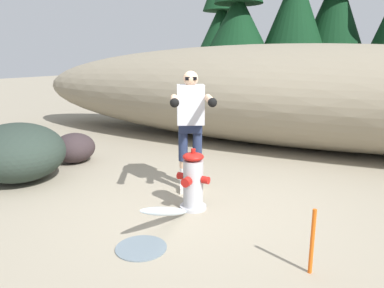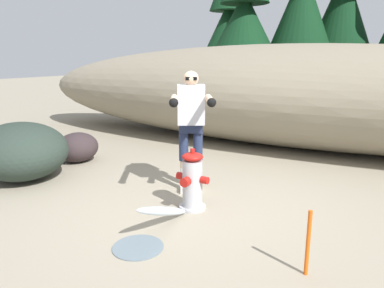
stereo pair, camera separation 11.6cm
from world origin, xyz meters
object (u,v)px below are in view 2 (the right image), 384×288
Objects in this scene: boulder_mid at (78,147)px; survey_stake at (308,243)px; fire_hydrant at (192,182)px; boulder_large at (21,151)px; utility_worker at (191,117)px.

survey_stake reaches higher than boulder_mid.
fire_hydrant is 1.29× the size of survey_stake.
boulder_large is (-2.88, -0.27, 0.09)m from fire_hydrant.
boulder_mid is (0.03, 1.12, -0.18)m from boulder_large.
utility_worker is 2.17× the size of boulder_mid.
utility_worker is 2.69m from boulder_mid.
fire_hydrant is 2.90m from boulder_large.
boulder_mid is (-2.86, 0.85, -0.09)m from fire_hydrant.
utility_worker is at bearing 145.78° from survey_stake.
boulder_large reaches higher than fire_hydrant.
survey_stake is (4.42, -1.61, 0.04)m from boulder_mid.
utility_worker reaches higher than boulder_large.
fire_hydrant reaches higher than survey_stake.
survey_stake is (4.45, -0.49, -0.14)m from boulder_large.
fire_hydrant is at bearing 5.31° from boulder_large.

